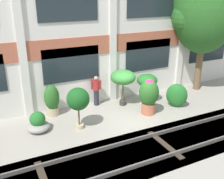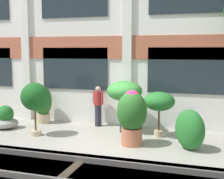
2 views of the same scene
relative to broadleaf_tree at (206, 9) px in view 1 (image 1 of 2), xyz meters
The scene contains 12 objects.
ground_plane 7.28m from the broadleaf_tree, 161.95° to the right, with size 80.00×80.00×0.00m, color #9E998E.
apartment_facade 5.43m from the broadleaf_tree, 168.64° to the left, with size 18.25×0.64×8.53m.
rail_tracks 8.31m from the broadleaf_tree, 141.58° to the right, with size 25.89×2.80×0.43m.
broadleaf_tree is the anchor object (origin of this frame).
potted_plant_low_pan 8.83m from the broadleaf_tree, 169.50° to the right, with size 0.97×0.97×1.88m.
potted_plant_tall_urn 6.07m from the broadleaf_tree, behind, with size 1.28×1.28×1.89m.
potted_plant_stone_basin 9.58m from the broadleaf_tree, behind, with size 0.71×0.71×1.54m.
potted_plant_fluted_column 6.05m from the broadleaf_tree, 160.88° to the right, with size 0.95×0.95×1.76m.
potted_plant_wide_bowl 10.66m from the broadleaf_tree, behind, with size 0.98×0.98×0.89m.
potted_plant_terracotta_small 5.20m from the broadleaf_tree, behind, with size 1.07×1.07×1.58m.
resident_by_doorway 7.48m from the broadleaf_tree, behind, with size 0.49×0.34×1.59m.
topiary_hedge 5.13m from the broadleaf_tree, 151.61° to the right, with size 1.08×0.70×1.23m, color #236B28.
Camera 1 is at (-5.89, -9.48, 5.68)m, focal length 42.00 mm.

